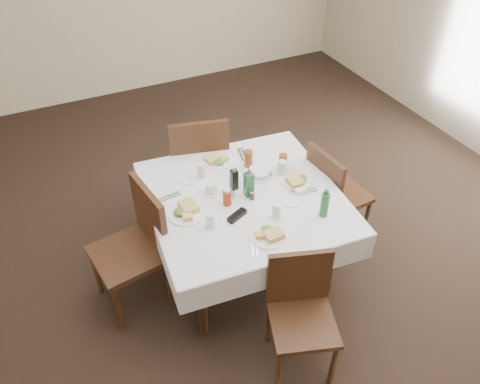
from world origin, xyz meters
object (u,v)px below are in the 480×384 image
at_px(water_w, 211,220).
at_px(bread_basket, 259,174).
at_px(dining_table, 244,203).
at_px(chair_north, 199,160).
at_px(water_s, 277,211).
at_px(chair_south, 300,305).
at_px(water_n, 202,170).
at_px(ketchup_bottle, 227,197).
at_px(chair_west, 138,241).
at_px(water_e, 282,168).
at_px(chair_east, 332,190).
at_px(oil_cruet_green, 249,183).
at_px(oil_cruet_dark, 234,179).
at_px(coffee_mug, 212,188).
at_px(green_bottle, 325,204).

distance_m(water_w, bread_basket, 0.66).
relative_size(dining_table, chair_north, 1.46).
bearing_deg(water_s, chair_south, -101.68).
height_order(water_n, ketchup_bottle, ketchup_bottle).
height_order(chair_west, water_e, chair_west).
bearing_deg(water_s, chair_east, 23.69).
bearing_deg(bread_basket, water_w, -147.27).
bearing_deg(oil_cruet_green, water_n, 122.47).
bearing_deg(chair_north, oil_cruet_green, -83.98).
relative_size(water_n, bread_basket, 0.65).
bearing_deg(water_w, water_s, -13.80).
relative_size(chair_south, oil_cruet_dark, 4.18).
bearing_deg(coffee_mug, ketchup_bottle, -72.44).
xyz_separation_m(dining_table, coffee_mug, (-0.21, 0.13, 0.12)).
bearing_deg(chair_west, water_n, 24.02).
bearing_deg(oil_cruet_dark, dining_table, -73.31).
bearing_deg(water_n, water_e, -22.80).
height_order(chair_east, chair_west, chair_west).
distance_m(chair_north, oil_cruet_green, 0.85).
distance_m(oil_cruet_dark, ketchup_bottle, 0.19).
bearing_deg(green_bottle, water_e, 93.21).
relative_size(chair_east, green_bottle, 4.08).
distance_m(water_w, oil_cruet_green, 0.43).
xyz_separation_m(chair_west, water_s, (0.91, -0.38, 0.25)).
xyz_separation_m(water_e, water_w, (-0.73, -0.31, -0.00)).
xyz_separation_m(chair_south, water_e, (0.39, 0.98, 0.32)).
relative_size(chair_north, coffee_mug, 8.09).
distance_m(chair_north, water_w, 1.06).
height_order(chair_south, oil_cruet_dark, oil_cruet_dark).
distance_m(chair_south, water_s, 0.65).
xyz_separation_m(chair_north, water_s, (0.15, -1.10, 0.23)).
bearing_deg(ketchup_bottle, bread_basket, 28.24).
relative_size(bread_basket, coffee_mug, 1.47).
distance_m(chair_north, oil_cruet_dark, 0.73).
distance_m(chair_south, oil_cruet_dark, 1.04).
height_order(water_s, oil_cruet_dark, oil_cruet_dark).
height_order(water_e, green_bottle, green_bottle).
height_order(chair_south, green_bottle, green_bottle).
relative_size(chair_north, green_bottle, 4.59).
distance_m(water_s, oil_cruet_dark, 0.44).
relative_size(chair_east, water_e, 7.40).
xyz_separation_m(water_e, oil_cruet_dark, (-0.41, 0.00, 0.03)).
relative_size(chair_west, bread_basket, 5.34).
bearing_deg(oil_cruet_green, coffee_mug, 149.54).
bearing_deg(water_e, water_w, -157.14).
height_order(water_w, coffee_mug, water_w).
bearing_deg(chair_north, ketchup_bottle, -96.94).
relative_size(water_w, ketchup_bottle, 0.84).
bearing_deg(water_w, coffee_mug, 66.28).
xyz_separation_m(dining_table, water_s, (0.10, -0.31, 0.14)).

